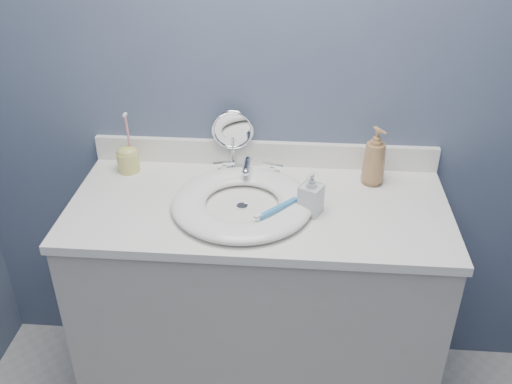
# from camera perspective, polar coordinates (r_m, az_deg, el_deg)

# --- Properties ---
(back_wall) EXTENTS (2.20, 0.02, 2.40)m
(back_wall) POSITION_cam_1_polar(r_m,az_deg,el_deg) (1.94, 0.92, 11.28)
(back_wall) COLOR #4A5670
(back_wall) RESTS_ON ground
(vanity_cabinet) EXTENTS (1.20, 0.55, 0.85)m
(vanity_cabinet) POSITION_cam_1_polar(r_m,az_deg,el_deg) (2.11, 0.23, -11.63)
(vanity_cabinet) COLOR #B6AFA6
(vanity_cabinet) RESTS_ON ground
(countertop) EXTENTS (1.22, 0.57, 0.03)m
(countertop) POSITION_cam_1_polar(r_m,az_deg,el_deg) (1.84, 0.26, -1.53)
(countertop) COLOR white
(countertop) RESTS_ON vanity_cabinet
(backsplash) EXTENTS (1.22, 0.02, 0.09)m
(backsplash) POSITION_cam_1_polar(r_m,az_deg,el_deg) (2.04, 0.83, 3.88)
(backsplash) COLOR white
(backsplash) RESTS_ON countertop
(basin) EXTENTS (0.45, 0.45, 0.04)m
(basin) POSITION_cam_1_polar(r_m,az_deg,el_deg) (1.80, -1.40, -1.06)
(basin) COLOR white
(basin) RESTS_ON countertop
(drain) EXTENTS (0.04, 0.04, 0.01)m
(drain) POSITION_cam_1_polar(r_m,az_deg,el_deg) (1.81, -1.39, -1.46)
(drain) COLOR silver
(drain) RESTS_ON countertop
(faucet) EXTENTS (0.25, 0.13, 0.07)m
(faucet) POSITION_cam_1_polar(r_m,az_deg,el_deg) (1.97, -0.82, 2.20)
(faucet) COLOR silver
(faucet) RESTS_ON countertop
(makeup_mirror) EXTENTS (0.15, 0.08, 0.22)m
(makeup_mirror) POSITION_cam_1_polar(r_m,az_deg,el_deg) (1.99, -2.35, 5.59)
(makeup_mirror) COLOR silver
(makeup_mirror) RESTS_ON countertop
(soap_bottle_amber) EXTENTS (0.11, 0.11, 0.20)m
(soap_bottle_amber) POSITION_cam_1_polar(r_m,az_deg,el_deg) (1.94, 11.79, 3.53)
(soap_bottle_amber) COLOR #A07448
(soap_bottle_amber) RESTS_ON countertop
(soap_bottle_clear) EXTENTS (0.09, 0.09, 0.14)m
(soap_bottle_clear) POSITION_cam_1_polar(r_m,az_deg,el_deg) (1.76, 5.54, -0.08)
(soap_bottle_clear) COLOR silver
(soap_bottle_clear) RESTS_ON countertop
(toothbrush_holder) EXTENTS (0.08, 0.08, 0.22)m
(toothbrush_holder) POSITION_cam_1_polar(r_m,az_deg,el_deg) (2.05, -12.70, 3.34)
(toothbrush_holder) COLOR #CDC866
(toothbrush_holder) RESTS_ON countertop
(toothbrush_lying) EXTENTS (0.13, 0.14, 0.02)m
(toothbrush_lying) POSITION_cam_1_polar(r_m,az_deg,el_deg) (1.72, 2.08, -1.70)
(toothbrush_lying) COLOR #3783C6
(toothbrush_lying) RESTS_ON basin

